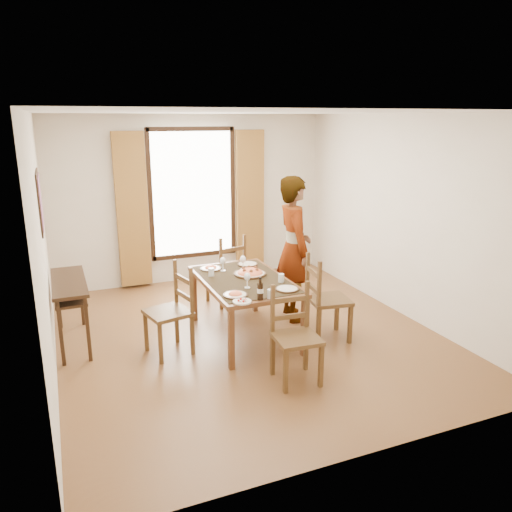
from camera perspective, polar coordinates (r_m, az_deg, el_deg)
name	(u,v)px	position (r m, az deg, el deg)	size (l,w,h in m)	color
ground	(248,335)	(6.34, -0.88, -9.06)	(5.00, 5.00, 0.00)	brown
room_shell	(244,213)	(5.99, -1.43, 4.96)	(4.60, 5.10, 2.74)	silver
console_table	(69,290)	(6.28, -20.55, -3.63)	(0.38, 1.20, 0.80)	black
dining_table	(245,284)	(6.07, -1.32, -3.22)	(1.00, 1.59, 0.76)	brown
chair_west	(171,313)	(5.83, -9.69, -6.40)	(0.55, 0.55, 1.04)	brown
chair_north	(227,272)	(7.25, -3.35, -1.79)	(0.55, 0.55, 1.04)	brown
chair_south	(295,338)	(5.19, 4.51, -9.28)	(0.48, 0.48, 1.01)	brown
chair_east	(326,301)	(6.14, 7.99, -5.10)	(0.53, 0.53, 1.06)	brown
man	(294,249)	(6.61, 4.34, 0.82)	(0.56, 0.76, 1.93)	gray
plate_sw	(235,293)	(5.48, -2.37, -4.30)	(0.27, 0.27, 0.05)	silver
plate_se	(287,288)	(5.67, 3.57, -3.62)	(0.27, 0.27, 0.05)	silver
plate_nw	(211,267)	(6.44, -5.19, -1.29)	(0.27, 0.27, 0.05)	silver
plate_ne	(248,263)	(6.60, -0.97, -0.80)	(0.27, 0.27, 0.05)	silver
pasta_platter	(250,271)	(6.18, -0.68, -1.73)	(0.40, 0.40, 0.10)	red
caprese_plate	(242,300)	(5.29, -1.60, -5.10)	(0.20, 0.20, 0.04)	silver
wine_glass_a	(247,280)	(5.70, -1.01, -2.79)	(0.08, 0.08, 0.18)	white
wine_glass_b	(243,262)	(6.40, -1.49, -0.74)	(0.08, 0.08, 0.18)	white
wine_glass_c	(223,264)	(6.34, -3.81, -0.93)	(0.08, 0.08, 0.18)	white
tumbler_a	(281,278)	(5.92, 2.89, -2.53)	(0.07, 0.07, 0.10)	silver
tumbler_b	(211,272)	(6.17, -5.14, -1.83)	(0.07, 0.07, 0.10)	silver
tumbler_c	(270,294)	(5.40, 1.66, -4.34)	(0.07, 0.07, 0.10)	silver
wine_bottle	(260,288)	(5.34, 0.49, -3.73)	(0.07, 0.07, 0.25)	black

